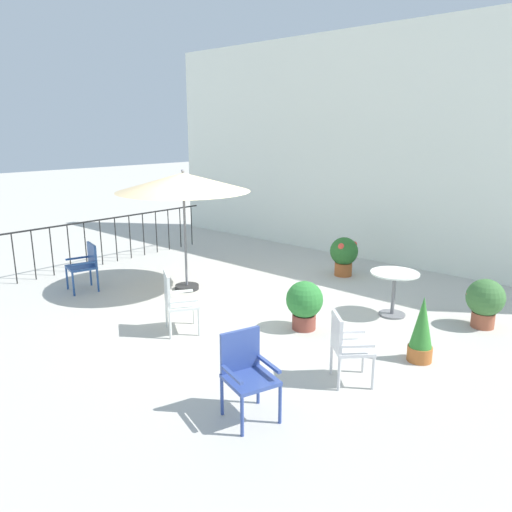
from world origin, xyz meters
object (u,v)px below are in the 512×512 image
Objects in this scene: potted_plant_3 at (344,254)px; patio_chair_0 at (176,299)px; patio_chair_3 at (346,343)px; potted_plant_0 at (304,303)px; potted_plant_2 at (422,330)px; patio_umbrella_0 at (183,183)px; patio_chair_1 at (246,369)px; potted_plant_1 at (485,300)px; patio_chair_2 at (85,263)px; cafe_table_0 at (394,285)px.

patio_chair_0 is at bearing -94.02° from potted_plant_3.
patio_chair_3 is 1.63m from potted_plant_0.
potted_plant_2 is (1.74, 0.14, 0.01)m from potted_plant_0.
potted_plant_0 is (2.75, -0.07, -1.57)m from patio_umbrella_0.
patio_chair_1 is 1.21× the size of potted_plant_1.
patio_chair_2 reaches higher than potted_plant_0.
cafe_table_0 is at bearing 20.61° from patio_umbrella_0.
patio_chair_3 is (2.64, 0.37, -0.03)m from patio_chair_0.
potted_plant_1 reaches higher than cafe_table_0.
patio_umbrella_0 is 3.55m from potted_plant_3.
patio_chair_0 reaches higher than patio_chair_2.
potted_plant_3 is (3.07, 3.96, -0.06)m from patio_chair_2.
patio_umbrella_0 is at bearing -159.39° from cafe_table_0.
patio_umbrella_0 reaches higher than potted_plant_2.
patio_chair_0 is 2.43m from patio_chair_1.
patio_chair_3 is 4.43m from potted_plant_3.
cafe_table_0 is 1.03× the size of potted_plant_0.
potted_plant_3 is at bearing 111.19° from patio_chair_1.
patio_umbrella_0 is 2.62× the size of patio_chair_0.
patio_chair_2 is at bearing -152.13° from cafe_table_0.
patio_chair_0 is at bearing -127.24° from cafe_table_0.
patio_umbrella_0 reaches higher than patio_chair_0.
patio_chair_1 is at bearing -12.15° from patio_chair_2.
patio_umbrella_0 reaches higher than patio_chair_2.
patio_chair_0 is 2.79m from patio_chair_2.
potted_plant_0 is 0.98× the size of potted_plant_1.
patio_chair_3 is 0.96× the size of potted_plant_2.
cafe_table_0 is at bearing 52.76° from patio_chair_0.
cafe_table_0 is 2.42m from patio_chair_3.
patio_umbrella_0 is 4.76m from potted_plant_2.
patio_chair_0 is at bearing -3.27° from patio_chair_2.
patio_chair_3 is (4.06, -1.04, -1.49)m from patio_umbrella_0.
patio_chair_0 reaches higher than patio_chair_1.
patio_chair_3 is at bearing -103.43° from potted_plant_1.
potted_plant_1 is at bearing 42.95° from potted_plant_0.
potted_plant_1 is at bearing 20.50° from patio_umbrella_0.
potted_plant_1 is at bearing 75.45° from patio_chair_1.
potted_plant_3 is at bearing 52.24° from patio_chair_2.
patio_chair_1 is (0.18, -3.65, 0.02)m from cafe_table_0.
patio_chair_1 is at bearing -68.01° from potted_plant_0.
potted_plant_0 reaches higher than cafe_table_0.
patio_chair_2 is 6.00m from potted_plant_2.
patio_chair_1 reaches higher than patio_chair_2.
patio_umbrella_0 reaches higher than patio_chair_3.
potted_plant_2 is (3.07, 1.47, -0.10)m from patio_chair_0.
potted_plant_0 is at bearing 143.43° from patio_chair_3.
patio_chair_1 is 1.14× the size of potted_plant_3.
potted_plant_1 is at bearing 82.05° from potted_plant_2.
patio_chair_1 is (2.25, -0.92, 0.00)m from patio_chair_0.
potted_plant_0 is (4.11, 1.18, -0.10)m from patio_chair_2.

